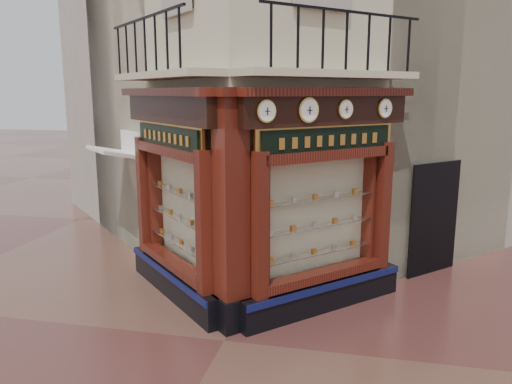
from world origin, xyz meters
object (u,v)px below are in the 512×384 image
(clock_a, at_px, (266,111))
(signboard_right, at_px, (329,140))
(signboard_left, at_px, (168,137))
(clock_d, at_px, (385,108))
(awning, at_px, (120,259))
(clock_b, at_px, (308,110))
(clock_c, at_px, (345,109))
(corner_pilaster, at_px, (231,215))

(clock_a, relative_size, signboard_right, 0.16)
(signboard_left, relative_size, signboard_right, 0.95)
(clock_d, bearing_deg, awning, 124.98)
(clock_a, relative_size, clock_b, 0.86)
(clock_c, height_order, awning, clock_c)
(corner_pilaster, xyz_separation_m, signboard_left, (-1.46, 1.01, 1.15))
(clock_c, distance_m, signboard_left, 3.23)
(corner_pilaster, xyz_separation_m, clock_a, (0.58, -0.02, 1.67))
(clock_b, xyz_separation_m, awning, (-4.71, 2.29, -3.62))
(clock_a, relative_size, clock_c, 1.07)
(clock_b, bearing_deg, corner_pilaster, 160.59)
(clock_c, bearing_deg, clock_d, -0.00)
(corner_pilaster, bearing_deg, clock_b, -19.41)
(clock_c, bearing_deg, signboard_left, 136.90)
(corner_pilaster, xyz_separation_m, signboard_right, (1.46, 1.01, 1.15))
(clock_c, height_order, signboard_left, clock_c)
(clock_d, xyz_separation_m, signboard_left, (-3.86, -0.78, -0.52))
(clock_c, bearing_deg, clock_b, -180.00)
(clock_b, relative_size, clock_c, 1.25)
(signboard_right, bearing_deg, clock_a, -175.35)
(corner_pilaster, bearing_deg, signboard_right, -10.25)
(corner_pilaster, height_order, clock_d, corner_pilaster)
(clock_a, bearing_deg, signboard_left, 108.02)
(clock_c, bearing_deg, signboard_right, 156.97)
(corner_pilaster, relative_size, signboard_right, 1.85)
(corner_pilaster, distance_m, clock_a, 1.77)
(corner_pilaster, relative_size, signboard_left, 1.95)
(awning, height_order, signboard_left, signboard_left)
(clock_a, bearing_deg, corner_pilaster, 132.54)
(corner_pilaster, relative_size, awning, 2.69)
(clock_b, xyz_separation_m, clock_c, (0.56, 0.56, 0.00))
(clock_b, relative_size, clock_d, 1.18)
(clock_b, relative_size, awning, 0.28)
(signboard_right, bearing_deg, signboard_left, 135.00)
(clock_c, xyz_separation_m, signboard_right, (-0.26, -0.11, -0.52))
(corner_pilaster, bearing_deg, signboard_left, 100.25)
(corner_pilaster, bearing_deg, clock_d, -8.21)
(clock_c, relative_size, clock_d, 0.94)
(clock_b, xyz_separation_m, clock_d, (1.24, 1.24, 0.00))
(corner_pilaster, xyz_separation_m, clock_d, (2.39, 1.79, 1.67))
(clock_a, xyz_separation_m, signboard_left, (-2.04, 1.04, -0.52))
(corner_pilaster, height_order, clock_c, corner_pilaster)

